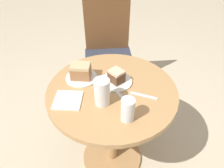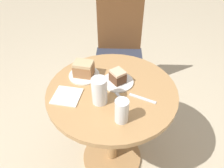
% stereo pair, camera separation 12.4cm
% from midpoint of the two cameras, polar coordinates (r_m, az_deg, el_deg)
% --- Properties ---
extents(ground_plane, '(8.00, 8.00, 0.00)m').
position_cam_midpoint_polar(ground_plane, '(1.82, 2.05, -18.59)').
color(ground_plane, beige).
extents(table, '(0.76, 0.76, 0.72)m').
position_cam_midpoint_polar(table, '(1.40, 2.55, -7.47)').
color(table, tan).
rests_on(table, ground_plane).
extents(chair, '(0.43, 0.46, 1.00)m').
position_cam_midpoint_polar(chair, '(1.98, 3.68, 8.35)').
color(chair, brown).
rests_on(chair, ground_plane).
extents(plate_near, '(0.19, 0.19, 0.01)m').
position_cam_midpoint_polar(plate_near, '(1.31, 4.19, 0.45)').
color(plate_near, silver).
rests_on(plate_near, table).
extents(plate_far, '(0.19, 0.19, 0.01)m').
position_cam_midpoint_polar(plate_far, '(1.36, -4.68, 2.19)').
color(plate_far, silver).
rests_on(plate_far, table).
extents(cake_slice_near, '(0.11, 0.11, 0.08)m').
position_cam_midpoint_polar(cake_slice_near, '(1.28, 4.28, 1.91)').
color(cake_slice_near, brown).
rests_on(cake_slice_near, plate_near).
extents(cake_slice_far, '(0.13, 0.11, 0.09)m').
position_cam_midpoint_polar(cake_slice_far, '(1.33, -4.79, 3.90)').
color(cake_slice_far, '#9E6B42').
rests_on(cake_slice_far, plate_far).
extents(glass_lemonade, '(0.08, 0.08, 0.15)m').
position_cam_midpoint_polar(glass_lemonade, '(1.14, -0.20, -2.27)').
color(glass_lemonade, beige).
rests_on(glass_lemonade, table).
extents(glass_water, '(0.07, 0.07, 0.13)m').
position_cam_midpoint_polar(glass_water, '(1.07, 5.89, -7.48)').
color(glass_water, silver).
rests_on(glass_water, table).
extents(napkin_stack, '(0.17, 0.17, 0.01)m').
position_cam_midpoint_polar(napkin_stack, '(1.23, -8.89, -3.26)').
color(napkin_stack, white).
rests_on(napkin_stack, table).
extents(fork, '(0.09, 0.17, 0.00)m').
position_cam_midpoint_polar(fork, '(1.22, 4.72, -3.33)').
color(fork, silver).
rests_on(fork, table).
extents(spoon, '(0.15, 0.09, 0.00)m').
position_cam_midpoint_polar(spoon, '(1.23, 10.86, -3.86)').
color(spoon, silver).
rests_on(spoon, table).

